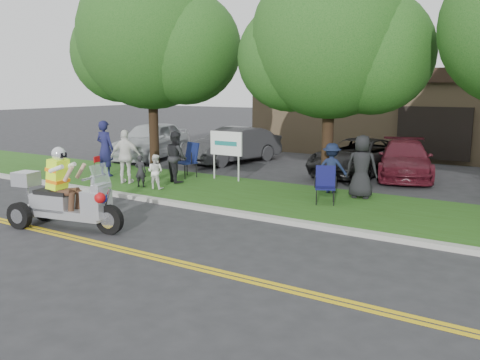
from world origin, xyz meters
The scene contains 23 objects.
ground centered at (0.00, 0.00, 0.00)m, with size 120.00×120.00×0.00m, color #28282B.
centerline_near centered at (0.00, -0.58, 0.01)m, with size 60.00×0.10×0.01m, color gold.
centerline_far centered at (0.00, -0.42, 0.01)m, with size 60.00×0.10×0.01m, color gold.
curb centered at (0.00, 3.05, 0.06)m, with size 60.00×0.25×0.12m, color #A8A89E.
grass_verge centered at (0.00, 5.20, 0.06)m, with size 60.00×4.00×0.10m, color #274B14.
commercial_building centered at (2.00, 18.98, 2.01)m, with size 18.00×8.20×4.00m.
tree_left centered at (-6.44, 7.03, 4.85)m, with size 6.62×5.40×7.78m.
tree_mid centered at (0.55, 7.23, 4.43)m, with size 5.88×4.80×7.05m.
business_sign centered at (-2.90, 6.60, 1.26)m, with size 1.25×0.06×1.75m.
trike_scooter centered at (-2.87, -0.10, 0.66)m, with size 2.89×1.20×1.90m.
lawn_chair_a centered at (-4.33, 6.38, 0.78)m, with size 0.78×0.80×1.20m.
lawn_chair_b centered at (1.33, 5.19, 0.67)m, with size 0.71×0.72×1.01m.
spectator_adult_left centered at (-6.91, 4.91, 1.09)m, with size 0.72×0.47×1.97m, color #181945.
spectator_adult_mid centered at (-4.07, 5.38, 0.95)m, with size 0.82×0.64×1.68m, color black.
spectator_adult_right centered at (-5.32, 4.33, 0.98)m, with size 1.03×0.43×1.75m, color white.
spectator_chair_a centered at (0.93, 6.55, 0.85)m, with size 0.96×0.55×1.49m, color #141C38.
spectator_chair_b centered at (1.93, 6.33, 1.01)m, with size 0.88×0.57×1.80m, color black.
child_left centered at (-4.48, 4.11, 0.61)m, with size 0.37×0.24×1.01m, color black.
child_right centered at (-3.87, 4.14, 0.64)m, with size 0.52×0.41×1.08m, color white.
parked_car_far_left centered at (-9.00, 9.54, 0.84)m, with size 1.99×4.94×1.68m, color silver.
parked_car_left centered at (-5.29, 10.61, 0.75)m, with size 1.60×4.58×1.51m, color #2F2F32.
parked_car_mid centered at (0.29, 10.61, 0.67)m, with size 2.21×4.80×1.33m, color black.
parked_car_right centered at (1.91, 10.96, 0.65)m, with size 1.82×4.48×1.30m, color #52131E.
Camera 1 is at (6.71, -7.46, 3.25)m, focal length 38.00 mm.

